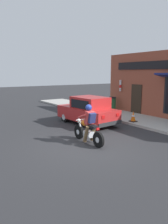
{
  "coord_description": "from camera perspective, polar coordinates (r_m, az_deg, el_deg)",
  "views": [
    {
      "loc": [
        -4.91,
        -6.64,
        2.86
      ],
      "look_at": [
        1.16,
        2.14,
        0.95
      ],
      "focal_mm": 35.0,
      "sensor_mm": 36.0,
      "label": 1
    }
  ],
  "objects": [
    {
      "name": "car_hatchback",
      "position": [
        12.29,
        1.01,
        0.32
      ],
      "size": [
        1.88,
        3.88,
        1.57
      ],
      "color": "black",
      "rests_on": "ground"
    },
    {
      "name": "ground_plane",
      "position": [
        8.74,
        1.75,
        -8.96
      ],
      "size": [
        80.0,
        80.0,
        0.0
      ],
      "primitive_type": "plane",
      "color": "#2B2B2D"
    },
    {
      "name": "sidewalk_curb",
      "position": [
        14.25,
        11.51,
        -1.36
      ],
      "size": [
        2.6,
        22.0,
        0.14
      ],
      "primitive_type": "cube",
      "color": "#ADAAA3",
      "rests_on": "ground"
    },
    {
      "name": "traffic_cone",
      "position": [
        12.69,
        12.73,
        -1.15
      ],
      "size": [
        0.36,
        0.36,
        0.6
      ],
      "color": "black",
      "rests_on": "sidewalk_curb"
    },
    {
      "name": "motorcycle_with_rider",
      "position": [
        8.96,
        1.15,
        -3.96
      ],
      "size": [
        0.56,
        2.02,
        1.62
      ],
      "color": "black",
      "rests_on": "ground"
    },
    {
      "name": "trash_bin",
      "position": [
        16.31,
        7.39,
        2.21
      ],
      "size": [
        0.56,
        0.56,
        0.98
      ],
      "color": "#23512D",
      "rests_on": "sidewalk_curb"
    }
  ]
}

